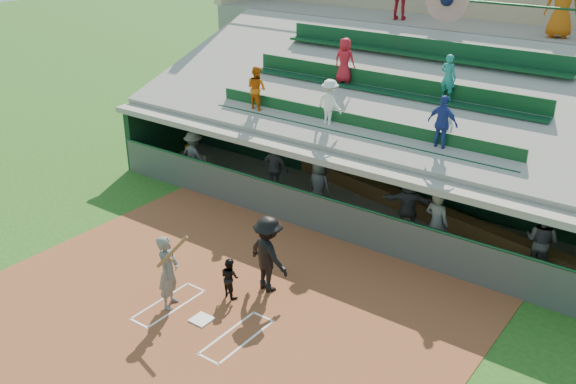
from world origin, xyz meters
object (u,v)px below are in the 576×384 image
Objects in this scene: home_plate at (202,319)px; batter_at_plate at (168,272)px; water_cooler at (191,151)px; white_table at (193,165)px; catcher at (230,277)px.

batter_at_plate reaches higher than home_plate.
batter_at_plate is at bearing -49.62° from water_cooler.
water_cooler reaches higher than white_table.
water_cooler is at bearing 135.27° from home_plate.
catcher is at bearing 96.38° from home_plate.
white_table is at bearing 14.96° from water_cooler.
catcher is (0.83, 1.11, -0.40)m from batter_at_plate.
catcher is at bearing -43.21° from white_table.
water_cooler is at bearing -27.38° from catcher.
catcher is 2.69× the size of water_cooler.
water_cooler is (-0.03, -0.01, 0.51)m from white_table.
batter_at_plate is 1.99× the size of catcher.
batter_at_plate is 7.78m from white_table.
white_table is at bearing 135.07° from home_plate.
batter_at_plate is 5.35× the size of water_cooler.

